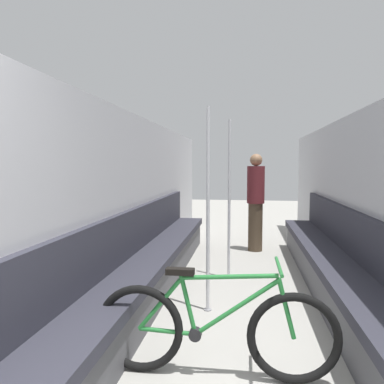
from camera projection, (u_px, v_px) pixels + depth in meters
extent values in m
cube|color=#B2B2B7|center=(126.00, 204.00, 4.29)|extent=(0.10, 9.89, 2.09)
cube|color=#B2B2B7|center=(368.00, 208.00, 3.91)|extent=(0.10, 9.89, 2.09)
cube|color=#4C4C51|center=(150.00, 280.00, 4.22)|extent=(0.42, 5.89, 0.38)
cube|color=#2D2D38|center=(150.00, 259.00, 4.20)|extent=(0.49, 5.89, 0.10)
cube|color=#2D2D38|center=(131.00, 232.00, 4.21)|extent=(0.07, 5.89, 0.51)
cube|color=#4C4C51|center=(338.00, 289.00, 3.93)|extent=(0.42, 5.89, 0.38)
cube|color=#2D2D38|center=(338.00, 266.00, 3.91)|extent=(0.49, 5.89, 0.10)
cube|color=#2D2D38|center=(361.00, 238.00, 3.86)|extent=(0.07, 5.89, 0.51)
torus|color=black|center=(140.00, 328.00, 2.69)|extent=(0.64, 0.06, 0.64)
torus|color=black|center=(294.00, 338.00, 2.53)|extent=(0.64, 0.06, 0.64)
cylinder|color=#237533|center=(167.00, 331.00, 2.66)|extent=(0.41, 0.03, 0.05)
cylinder|color=#237533|center=(160.00, 304.00, 2.66)|extent=(0.32, 0.03, 0.39)
cylinder|color=#237533|center=(188.00, 303.00, 2.62)|extent=(0.14, 0.03, 0.45)
cylinder|color=#237533|center=(236.00, 308.00, 2.58)|extent=(0.59, 0.03, 0.44)
cylinder|color=#237533|center=(228.00, 277.00, 2.57)|extent=(0.68, 0.03, 0.08)
cylinder|color=#237533|center=(286.00, 308.00, 2.53)|extent=(0.14, 0.03, 0.42)
cylinder|color=black|center=(195.00, 334.00, 2.63)|extent=(0.09, 0.06, 0.09)
cube|color=black|center=(180.00, 271.00, 2.62)|extent=(0.20, 0.07, 0.04)
cylinder|color=#237533|center=(279.00, 266.00, 2.51)|extent=(0.02, 0.46, 0.02)
cylinder|color=gray|center=(229.00, 278.00, 4.93)|extent=(0.08, 0.08, 0.01)
cylinder|color=silver|center=(229.00, 200.00, 4.86)|extent=(0.04, 0.04, 2.07)
cylinder|color=gray|center=(208.00, 310.00, 3.85)|extent=(0.08, 0.08, 0.01)
cylinder|color=silver|center=(208.00, 210.00, 3.77)|extent=(0.04, 0.04, 2.07)
cylinder|color=#473828|center=(255.00, 227.00, 6.48)|extent=(0.25, 0.25, 0.83)
cylinder|color=#5B1E23|center=(256.00, 185.00, 6.43)|extent=(0.30, 0.30, 0.64)
sphere|color=#936B4C|center=(256.00, 160.00, 6.40)|extent=(0.21, 0.21, 0.21)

